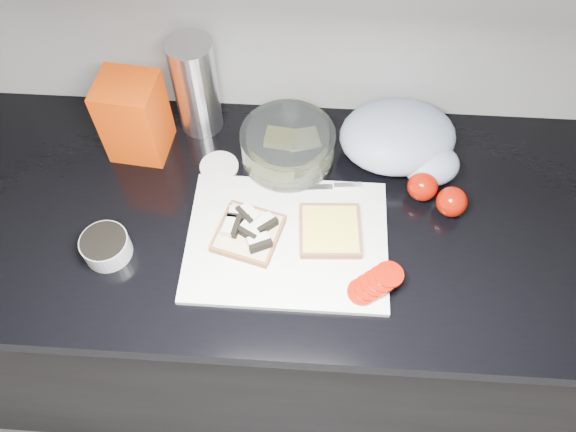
% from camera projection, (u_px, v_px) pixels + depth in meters
% --- Properties ---
extents(base_cabinet, '(3.50, 0.60, 0.86)m').
position_uv_depth(base_cabinet, '(279.00, 303.00, 1.57)').
color(base_cabinet, black).
rests_on(base_cabinet, ground).
extents(countertop, '(3.50, 0.64, 0.04)m').
position_uv_depth(countertop, '(276.00, 216.00, 1.19)').
color(countertop, black).
rests_on(countertop, base_cabinet).
extents(cutting_board, '(0.40, 0.30, 0.01)m').
position_uv_depth(cutting_board, '(287.00, 240.00, 1.13)').
color(cutting_board, white).
rests_on(cutting_board, countertop).
extents(bread_left, '(0.15, 0.15, 0.04)m').
position_uv_depth(bread_left, '(249.00, 231.00, 1.12)').
color(bread_left, '#FAE1B0').
rests_on(bread_left, cutting_board).
extents(bread_right, '(0.13, 0.13, 0.02)m').
position_uv_depth(bread_right, '(330.00, 231.00, 1.12)').
color(bread_right, '#FAE1B0').
rests_on(bread_right, cutting_board).
extents(tomato_slices, '(0.12, 0.10, 0.02)m').
position_uv_depth(tomato_slices, '(375.00, 283.00, 1.05)').
color(tomato_slices, '#940F03').
rests_on(tomato_slices, cutting_board).
extents(knife, '(0.19, 0.03, 0.01)m').
position_uv_depth(knife, '(329.00, 186.00, 1.19)').
color(knife, silver).
rests_on(knife, cutting_board).
extents(seed_tub, '(0.09, 0.09, 0.05)m').
position_uv_depth(seed_tub, '(106.00, 246.00, 1.09)').
color(seed_tub, '#A3A8A9').
rests_on(seed_tub, countertop).
extents(tub_lid, '(0.11, 0.11, 0.01)m').
position_uv_depth(tub_lid, '(219.00, 166.00, 1.23)').
color(tub_lid, white).
rests_on(tub_lid, countertop).
extents(glass_bowl, '(0.20, 0.20, 0.08)m').
position_uv_depth(glass_bowl, '(288.00, 147.00, 1.21)').
color(glass_bowl, silver).
rests_on(glass_bowl, countertop).
extents(bread_bag, '(0.13, 0.12, 0.19)m').
position_uv_depth(bread_bag, '(134.00, 117.00, 1.19)').
color(bread_bag, red).
rests_on(bread_bag, countertop).
extents(steel_canister, '(0.10, 0.10, 0.23)m').
position_uv_depth(steel_canister, '(196.00, 87.00, 1.21)').
color(steel_canister, silver).
rests_on(steel_canister, countertop).
extents(grocery_bag, '(0.28, 0.24, 0.11)m').
position_uv_depth(grocery_bag, '(402.00, 140.00, 1.21)').
color(grocery_bag, '#929EB4').
rests_on(grocery_bag, countertop).
extents(whole_tomatoes, '(0.12, 0.10, 0.06)m').
position_uv_depth(whole_tomatoes, '(437.00, 194.00, 1.16)').
color(whole_tomatoes, '#940F03').
rests_on(whole_tomatoes, countertop).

